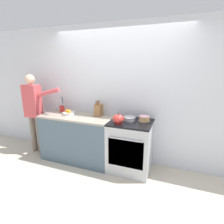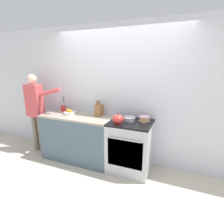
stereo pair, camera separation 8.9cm
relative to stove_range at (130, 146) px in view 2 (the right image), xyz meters
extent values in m
plane|color=beige|center=(-0.36, -0.31, -0.46)|extent=(16.00, 16.00, 0.00)
cube|color=silver|center=(-0.36, 0.34, 0.84)|extent=(8.00, 0.04, 2.60)
cube|color=#4C6070|center=(-1.08, 0.00, -0.02)|extent=(1.42, 0.63, 0.88)
cube|color=#9E9384|center=(-1.08, 0.00, 0.44)|extent=(1.42, 0.63, 0.03)
cube|color=#B7BABF|center=(0.00, 0.00, -0.02)|extent=(0.73, 0.63, 0.89)
cube|color=black|center=(0.00, -0.31, 0.01)|extent=(0.60, 0.01, 0.49)
cylinder|color=#B7BABF|center=(0.00, -0.33, 0.27)|extent=(0.55, 0.02, 0.02)
cube|color=black|center=(0.00, 0.00, 0.44)|extent=(0.73, 0.63, 0.03)
cylinder|color=#4C4C51|center=(0.21, 0.10, 0.46)|extent=(0.22, 0.22, 0.01)
cylinder|color=tan|center=(0.21, 0.10, 0.49)|extent=(0.18, 0.18, 0.04)
cylinder|color=tan|center=(0.21, 0.10, 0.53)|extent=(0.17, 0.17, 0.04)
cylinder|color=#EFB2C1|center=(0.21, 0.10, 0.55)|extent=(0.18, 0.18, 0.01)
cylinder|color=red|center=(-0.18, -0.16, 0.46)|extent=(0.13, 0.13, 0.01)
ellipsoid|color=red|center=(-0.18, -0.16, 0.54)|extent=(0.19, 0.19, 0.16)
cone|color=red|center=(-0.09, -0.16, 0.57)|extent=(0.09, 0.04, 0.08)
sphere|color=black|center=(-0.18, -0.16, 0.63)|extent=(0.02, 0.02, 0.02)
cylinder|color=#B7BABF|center=(-0.05, 0.07, 0.49)|extent=(0.22, 0.22, 0.06)
torus|color=#B7BABF|center=(-0.05, 0.07, 0.52)|extent=(0.23, 0.23, 0.01)
cube|color=olive|center=(-0.68, 0.14, 0.57)|extent=(0.11, 0.18, 0.23)
cylinder|color=brown|center=(-0.71, 0.10, 0.72)|extent=(0.01, 0.04, 0.08)
cylinder|color=brown|center=(-0.68, 0.10, 0.73)|extent=(0.01, 0.04, 0.09)
cylinder|color=brown|center=(-0.64, 0.10, 0.73)|extent=(0.01, 0.04, 0.09)
cylinder|color=brown|center=(-0.71, 0.14, 0.72)|extent=(0.01, 0.03, 0.07)
cylinder|color=brown|center=(-0.68, 0.14, 0.72)|extent=(0.01, 0.04, 0.08)
cylinder|color=red|center=(-1.53, 0.16, 0.52)|extent=(0.10, 0.10, 0.12)
cylinder|color=#B7BABF|center=(-1.51, 0.15, 0.63)|extent=(0.02, 0.04, 0.26)
cylinder|color=teal|center=(-1.51, 0.16, 0.65)|extent=(0.02, 0.05, 0.29)
cylinder|color=black|center=(-1.52, 0.18, 0.64)|extent=(0.04, 0.03, 0.27)
cylinder|color=silver|center=(-1.27, 0.02, 0.48)|extent=(0.24, 0.24, 0.04)
sphere|color=orange|center=(-1.32, 0.03, 0.52)|extent=(0.08, 0.08, 0.08)
sphere|color=orange|center=(-1.24, -0.01, 0.52)|extent=(0.08, 0.08, 0.08)
cylinder|color=#7A6B5B|center=(-2.18, -0.05, -0.06)|extent=(0.11, 0.11, 0.81)
cylinder|color=#7A6B5B|center=(-2.02, -0.05, -0.06)|extent=(0.11, 0.11, 0.81)
cube|color=#D14C51|center=(-2.10, -0.05, 0.68)|extent=(0.34, 0.20, 0.67)
cylinder|color=#D14C51|center=(-2.31, -0.05, 0.73)|extent=(0.08, 0.08, 0.57)
cylinder|color=#D14C51|center=(-1.69, -0.05, 0.88)|extent=(0.57, 0.08, 0.22)
sphere|color=beige|center=(-2.10, -0.05, 1.13)|extent=(0.19, 0.19, 0.19)
camera|label=1|loc=(0.71, -2.79, 1.40)|focal=28.00mm
camera|label=2|loc=(0.79, -2.75, 1.40)|focal=28.00mm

